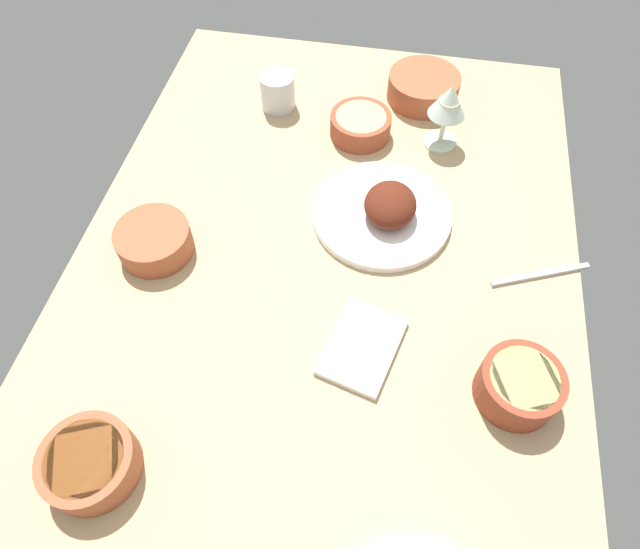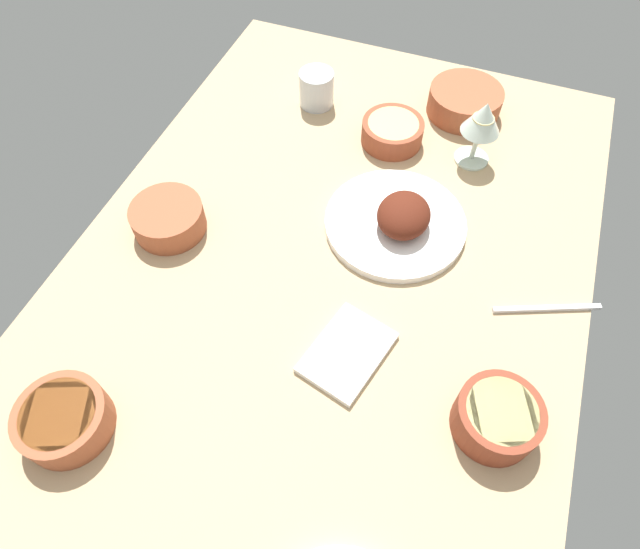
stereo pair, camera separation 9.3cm
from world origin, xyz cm
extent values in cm
cube|color=tan|center=(0.00, 0.00, 2.00)|extent=(140.00, 90.00, 4.00)
cylinder|color=white|center=(-16.57, 8.72, 4.80)|extent=(26.28, 26.28, 1.60)
ellipsoid|color=#511E11|center=(-15.95, 10.11, 8.34)|extent=(10.94, 9.59, 5.95)
cylinder|color=#A35133|center=(-1.34, -30.32, 6.64)|extent=(13.33, 13.33, 5.28)
cylinder|color=#9E3314|center=(-1.34, -30.32, 8.78)|extent=(10.93, 10.93, 1.00)
cylinder|color=#A35133|center=(37.20, -25.30, 6.81)|extent=(13.08, 13.08, 5.62)
cylinder|color=brown|center=(37.20, -25.30, 9.12)|extent=(10.72, 10.72, 1.00)
cylinder|color=#A35133|center=(-53.18, 13.51, 6.82)|extent=(15.77, 15.77, 5.63)
cylinder|color=#4C192D|center=(-53.18, 13.51, 9.13)|extent=(12.94, 12.94, 1.00)
cylinder|color=brown|center=(-38.63, 1.48, 6.41)|extent=(12.78, 12.78, 4.82)
cylinder|color=#D6BC70|center=(-38.63, 1.48, 8.32)|extent=(10.48, 10.48, 1.00)
cylinder|color=brown|center=(15.10, 32.84, 7.22)|extent=(12.32, 12.32, 6.44)
cylinder|color=#DBCC7A|center=(15.10, 32.84, 9.94)|extent=(10.10, 10.10, 1.00)
cylinder|color=silver|center=(-39.18, 18.45, 4.25)|extent=(7.00, 7.00, 0.50)
cylinder|color=silver|center=(-39.18, 18.45, 8.00)|extent=(1.00, 1.00, 7.00)
cone|color=silver|center=(-39.18, 18.45, 14.75)|extent=(7.60, 7.60, 6.50)
cylinder|color=beige|center=(-39.18, 18.45, 13.30)|extent=(4.18, 4.18, 2.80)
cylinder|color=silver|center=(-44.57, -17.67, 7.86)|extent=(7.55, 7.55, 7.72)
cube|color=white|center=(11.64, 9.06, 4.60)|extent=(16.86, 13.76, 1.20)
cube|color=silver|center=(-8.09, 37.80, 4.40)|extent=(7.95, 17.26, 0.80)
camera|label=1|loc=(51.43, 9.55, 83.09)|focal=30.44mm
camera|label=2|loc=(48.92, 18.51, 83.09)|focal=30.44mm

